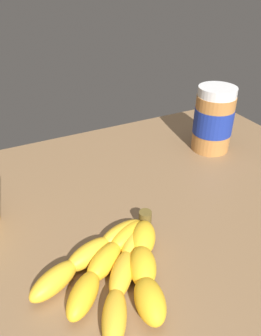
# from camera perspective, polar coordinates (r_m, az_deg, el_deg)

# --- Properties ---
(ground_plane) EXTENTS (0.90, 0.62, 0.04)m
(ground_plane) POSITION_cam_1_polar(r_m,az_deg,el_deg) (0.57, -0.19, -8.61)
(ground_plane) COLOR brown
(banana_bunch) EXTENTS (0.21, 0.18, 0.04)m
(banana_bunch) POSITION_cam_1_polar(r_m,az_deg,el_deg) (0.45, -2.20, -16.40)
(banana_bunch) COLOR gold
(banana_bunch) RESTS_ON ground_plane
(peanut_butter_jar) EXTENTS (0.08, 0.08, 0.14)m
(peanut_butter_jar) POSITION_cam_1_polar(r_m,az_deg,el_deg) (0.73, 14.36, 8.21)
(peanut_butter_jar) COLOR #B27238
(peanut_butter_jar) RESTS_ON ground_plane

